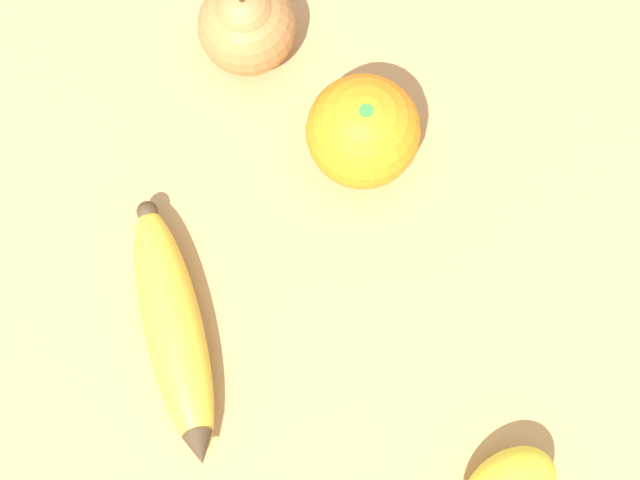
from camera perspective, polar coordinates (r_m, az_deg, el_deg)
ground_plane at (r=0.67m, az=7.73°, el=-3.29°), size 3.00×3.00×0.00m
banana at (r=0.65m, az=-9.31°, el=-5.72°), size 0.06×0.20×0.04m
orange at (r=0.65m, az=2.78°, el=6.94°), size 0.08×0.08×0.08m
pear at (r=0.69m, az=-4.73°, el=13.60°), size 0.07×0.07×0.09m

